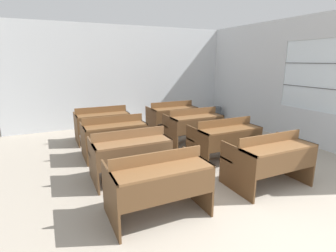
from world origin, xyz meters
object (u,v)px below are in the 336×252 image
at_px(bench_second_left, 130,152).
at_px(bench_back_right, 172,115).
at_px(bench_front_right, 269,157).
at_px(bench_front_left, 158,181).
at_px(bench_second_right, 225,138).
at_px(wastepaper_bin, 217,113).
at_px(bench_third_left, 114,134).
at_px(bench_third_right, 193,125).
at_px(bench_back_left, 102,122).

xyz_separation_m(bench_second_left, bench_back_right, (1.90, 2.32, 0.00)).
bearing_deg(bench_front_right, bench_front_left, -179.65).
relative_size(bench_second_right, bench_back_right, 1.00).
distance_m(bench_front_right, wastepaper_bin, 4.87).
distance_m(bench_third_left, bench_back_right, 2.21).
bearing_deg(bench_third_left, bench_back_right, 31.65).
distance_m(bench_second_left, bench_third_left, 1.16).
relative_size(bench_second_right, wastepaper_bin, 3.05).
bearing_deg(bench_second_left, bench_third_left, 89.04).
xyz_separation_m(bench_third_left, wastepaper_bin, (4.01, 2.05, -0.27)).
bearing_deg(bench_back_right, bench_front_right, -90.36).
bearing_deg(wastepaper_bin, bench_third_left, -152.90).
xyz_separation_m(bench_front_left, bench_third_left, (0.02, 2.32, 0.00)).
xyz_separation_m(bench_front_right, bench_third_right, (0.02, 2.33, 0.00)).
bearing_deg(bench_back_left, bench_back_right, -0.37).
bearing_deg(bench_back_right, bench_third_right, -90.21).
distance_m(bench_back_left, bench_back_right, 1.89).
bearing_deg(bench_front_left, bench_back_right, 61.37).
relative_size(bench_front_left, bench_front_right, 1.00).
distance_m(bench_second_left, bench_third_right, 2.24).
xyz_separation_m(bench_second_left, wastepaper_bin, (4.03, 3.22, -0.27)).
bearing_deg(wastepaper_bin, bench_third_right, -136.36).
distance_m(bench_third_right, bench_back_right, 1.14).
height_order(bench_front_right, bench_second_right, same).
distance_m(bench_third_left, wastepaper_bin, 4.51).
bearing_deg(bench_front_left, bench_third_right, 51.00).
height_order(bench_back_left, wastepaper_bin, bench_back_left).
distance_m(bench_front_right, bench_second_left, 2.20).
xyz_separation_m(bench_front_left, bench_second_left, (-0.00, 1.16, 0.00)).
bearing_deg(bench_second_left, bench_front_right, -31.42).
height_order(bench_second_right, bench_third_right, same).
distance_m(bench_front_left, bench_second_left, 1.16).
distance_m(bench_front_right, bench_back_left, 3.95).
height_order(bench_second_right, wastepaper_bin, bench_second_right).
relative_size(bench_second_left, bench_back_left, 1.00).
bearing_deg(bench_second_right, bench_back_left, 128.67).
bearing_deg(bench_third_left, bench_front_left, -90.47).
height_order(bench_second_left, bench_third_right, same).
height_order(bench_front_left, bench_front_right, same).
distance_m(bench_front_left, bench_second_right, 2.22).
height_order(bench_third_left, wastepaper_bin, bench_third_left).
xyz_separation_m(bench_front_left, bench_back_left, (0.02, 3.50, 0.00)).
height_order(bench_front_right, bench_third_left, same).
height_order(bench_second_left, bench_third_left, same).
distance_m(bench_front_right, bench_second_right, 1.14).
bearing_deg(wastepaper_bin, bench_front_right, -116.20).
relative_size(bench_front_left, bench_third_right, 1.00).
bearing_deg(bench_front_right, bench_back_left, 118.15).
xyz_separation_m(bench_third_left, bench_back_left, (-0.00, 1.17, 0.00)).
bearing_deg(bench_back_left, wastepaper_bin, 12.35).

